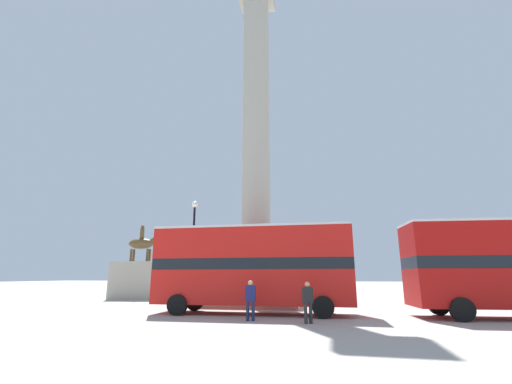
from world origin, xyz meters
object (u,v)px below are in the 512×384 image
object	(u,v)px
monument_column	(256,180)
pedestrian_near_lamp	(250,298)
equestrian_statue	(139,278)
bus_a	(253,265)
pedestrian_by_plinth	(308,300)
street_lamp	(193,247)

from	to	relation	value
monument_column	pedestrian_near_lamp	bearing A→B (deg)	-79.38
monument_column	equestrian_statue	size ratio (longest dim) A/B	4.21
monument_column	bus_a	bearing A→B (deg)	-79.54
bus_a	pedestrian_by_plinth	bearing A→B (deg)	-46.00
bus_a	street_lamp	bearing A→B (deg)	142.66
bus_a	equestrian_statue	xyz separation A→B (m)	(-11.95, 9.17, -0.71)
equestrian_statue	pedestrian_near_lamp	xyz separation A→B (m)	(12.45, -11.75, -0.78)
bus_a	pedestrian_near_lamp	distance (m)	3.02
monument_column	pedestrian_by_plinth	distance (m)	12.16
street_lamp	pedestrian_by_plinth	distance (m)	10.46
monument_column	equestrian_statue	bearing A→B (deg)	161.64
equestrian_statue	street_lamp	size ratio (longest dim) A/B	0.92
monument_column	bus_a	xyz separation A→B (m)	(1.02, -5.54, -6.21)
equestrian_statue	pedestrian_near_lamp	world-z (taller)	equestrian_statue
street_lamp	equestrian_statue	bearing A→B (deg)	141.32
pedestrian_near_lamp	street_lamp	bearing A→B (deg)	-53.88
pedestrian_by_plinth	monument_column	bearing A→B (deg)	-99.05
pedestrian_near_lamp	monument_column	bearing A→B (deg)	-84.57
street_lamp	bus_a	bearing A→B (deg)	-35.68
bus_a	pedestrian_near_lamp	size ratio (longest dim) A/B	5.99
pedestrian_by_plinth	bus_a	bearing A→B (deg)	-78.80
monument_column	street_lamp	world-z (taller)	monument_column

